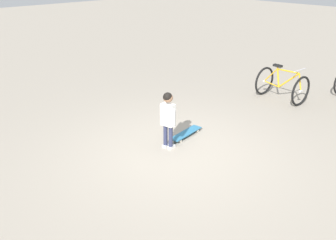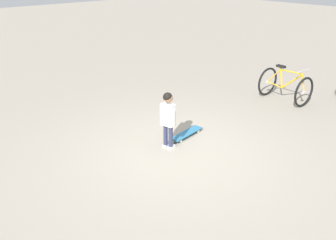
# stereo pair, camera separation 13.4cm
# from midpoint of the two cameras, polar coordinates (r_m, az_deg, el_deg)

# --- Properties ---
(ground_plane) EXTENTS (50.00, 50.00, 0.00)m
(ground_plane) POSITION_cam_midpoint_polar(r_m,az_deg,el_deg) (6.35, 1.39, -5.33)
(ground_plane) COLOR #9E9384
(child_person) EXTENTS (0.40, 0.21, 1.06)m
(child_person) POSITION_cam_midpoint_polar(r_m,az_deg,el_deg) (6.26, -0.61, 0.89)
(child_person) COLOR #2D3351
(child_person) RESTS_ON ground
(skateboard) EXTENTS (0.30, 0.82, 0.07)m
(skateboard) POSITION_cam_midpoint_polar(r_m,az_deg,el_deg) (6.95, 2.32, -2.10)
(skateboard) COLOR teal
(skateboard) RESTS_ON ground
(bicycle_far) EXTENTS (1.12, 0.78, 0.85)m
(bicycle_far) POSITION_cam_midpoint_polar(r_m,az_deg,el_deg) (9.11, 17.18, 5.34)
(bicycle_far) COLOR black
(bicycle_far) RESTS_ON ground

